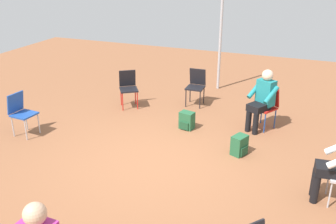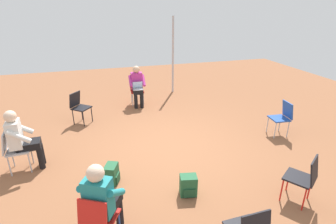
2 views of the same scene
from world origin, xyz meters
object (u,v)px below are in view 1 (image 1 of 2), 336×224
Objects in this scene: chair_northwest at (128,86)px; person_in_teal at (262,97)px; backpack_near_laptop_user at (187,121)px; backpack_by_empty_chair at (239,146)px; chair_northeast at (267,105)px; chair_west at (21,111)px; chair_north at (196,84)px.

person_in_teal is (3.06, -0.16, 0.20)m from chair_northwest.
backpack_near_laptop_user is at bearing 49.41° from person_in_teal.
person_in_teal is 1.33m from backpack_by_empty_chair.
person_in_teal reaches higher than chair_northeast.
chair_west is at bearing -153.92° from backpack_near_laptop_user.
chair_northeast is 2.36× the size of backpack_by_empty_chair.
chair_northeast is 1.65m from backpack_near_laptop_user.
chair_north is at bearing 1.39° from person_in_teal.
backpack_by_empty_chair is (1.46, -2.05, -0.34)m from chair_north.
backpack_by_empty_chair is at bearing -29.22° from backpack_near_laptop_user.
backpack_by_empty_chair is at bearing 105.28° from chair_west.
chair_northeast is (3.14, -0.01, 0.00)m from chair_northwest.
chair_northwest is at bearing 157.89° from backpack_near_laptop_user.
chair_west is 0.69× the size of person_in_teal.
person_in_teal is 3.44× the size of backpack_by_empty_chair.
person_in_teal is (4.31, 1.95, 0.20)m from chair_west.
backpack_near_laptop_user is at bearing 121.06° from chair_west.
chair_west is 4.22m from backpack_by_empty_chair.
chair_north is at bearing 141.31° from chair_west.
chair_north is at bearing 125.45° from backpack_by_empty_chair.
chair_northwest is 3.07m from person_in_teal.
chair_north is 0.69× the size of person_in_teal.
backpack_by_empty_chair is at bearing 110.40° from person_in_teal.
chair_west is at bearing 44.72° from chair_north.
person_in_teal is 3.44× the size of backpack_near_laptop_user.
chair_west is at bearing -169.70° from backpack_by_empty_chair.
chair_west is (-2.68, -2.80, 0.00)m from chair_north.
chair_west is at bearing 25.07° from chair_northwest.
backpack_by_empty_chair is at bearing 123.83° from chair_north.
chair_northeast is at bearing 156.11° from chair_north.
person_in_teal is at bearing 142.80° from chair_northwest.
person_in_teal is (-0.08, -0.15, 0.20)m from chair_northeast.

